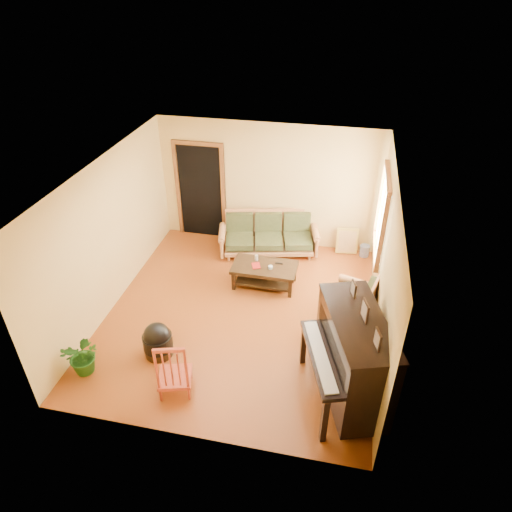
% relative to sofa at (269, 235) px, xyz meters
% --- Properties ---
extents(floor, '(5.00, 5.00, 0.00)m').
position_rel_sofa_xyz_m(floor, '(-0.12, -2.01, -0.42)').
color(floor, '#672B0D').
rests_on(floor, ground).
extents(doorway, '(1.08, 0.16, 2.05)m').
position_rel_sofa_xyz_m(doorway, '(-1.57, 0.47, 0.60)').
color(doorway, black).
rests_on(doorway, floor).
extents(window, '(0.12, 1.36, 1.46)m').
position_rel_sofa_xyz_m(window, '(2.09, -0.71, 1.08)').
color(window, white).
rests_on(window, right_wall).
extents(sofa, '(2.12, 1.25, 0.85)m').
position_rel_sofa_xyz_m(sofa, '(0.00, 0.00, 0.00)').
color(sofa, '#A2663B').
rests_on(sofa, floor).
extents(coffee_table, '(1.19, 0.66, 0.43)m').
position_rel_sofa_xyz_m(coffee_table, '(0.13, -1.11, -0.21)').
color(coffee_table, black).
rests_on(coffee_table, floor).
extents(armchair, '(1.04, 1.07, 0.88)m').
position_rel_sofa_xyz_m(armchair, '(1.71, -1.80, 0.01)').
color(armchair, '#A2663B').
rests_on(armchair, floor).
extents(piano, '(1.38, 1.79, 1.40)m').
position_rel_sofa_xyz_m(piano, '(1.78, -3.40, 0.27)').
color(piano, black).
rests_on(piano, floor).
extents(footstool, '(0.52, 0.52, 0.43)m').
position_rel_sofa_xyz_m(footstool, '(-1.13, -3.21, -0.21)').
color(footstool, black).
rests_on(footstool, floor).
extents(red_chair, '(0.57, 0.60, 0.98)m').
position_rel_sofa_xyz_m(red_chair, '(-0.62, -3.81, 0.06)').
color(red_chair, '#9B2F1C').
rests_on(red_chair, floor).
extents(leaning_frame, '(0.45, 0.15, 0.59)m').
position_rel_sofa_xyz_m(leaning_frame, '(1.59, 0.33, -0.13)').
color(leaning_frame, gold).
rests_on(leaning_frame, floor).
extents(ceramic_crock, '(0.20, 0.20, 0.24)m').
position_rel_sofa_xyz_m(ceramic_crock, '(1.96, 0.30, -0.30)').
color(ceramic_crock, navy).
rests_on(ceramic_crock, floor).
extents(potted_plant, '(0.57, 0.50, 0.62)m').
position_rel_sofa_xyz_m(potted_plant, '(-2.04, -3.77, -0.11)').
color(potted_plant, '#1D5117').
rests_on(potted_plant, floor).
extents(book, '(0.21, 0.24, 0.02)m').
position_rel_sofa_xyz_m(book, '(-0.09, -1.18, 0.02)').
color(book, maroon).
rests_on(book, coffee_table).
extents(candle, '(0.07, 0.07, 0.11)m').
position_rel_sofa_xyz_m(candle, '(-0.05, -0.95, 0.06)').
color(candle, silver).
rests_on(candle, coffee_table).
extents(glass_jar, '(0.11, 0.11, 0.06)m').
position_rel_sofa_xyz_m(glass_jar, '(0.25, -1.17, 0.03)').
color(glass_jar, white).
rests_on(glass_jar, coffee_table).
extents(remote, '(0.14, 0.04, 0.01)m').
position_rel_sofa_xyz_m(remote, '(0.38, -0.98, 0.01)').
color(remote, black).
rests_on(remote, coffee_table).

